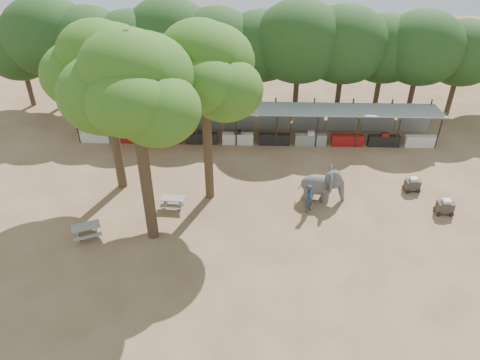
{
  "coord_description": "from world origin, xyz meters",
  "views": [
    {
      "loc": [
        -0.29,
        -18.63,
        18.23
      ],
      "look_at": [
        -1.0,
        5.0,
        2.0
      ],
      "focal_mm": 35.0,
      "sensor_mm": 36.0,
      "label": 1
    }
  ],
  "objects_px": {
    "yard_tree_left": "(101,69)",
    "picnic_table_near": "(86,229)",
    "picnic_table_far": "(173,201)",
    "cart_back": "(412,184)",
    "yard_tree_center": "(131,88)",
    "elephant": "(323,185)",
    "yard_tree_back": "(202,71)",
    "handler": "(309,199)",
    "cart_front": "(445,207)"
  },
  "relations": [
    {
      "from": "yard_tree_left",
      "to": "yard_tree_back",
      "type": "distance_m",
      "value": 6.09
    },
    {
      "from": "yard_tree_center",
      "to": "elephant",
      "type": "relative_size",
      "value": 4.07
    },
    {
      "from": "elephant",
      "to": "picnic_table_far",
      "type": "xyz_separation_m",
      "value": [
        -9.46,
        -1.19,
        -0.64
      ]
    },
    {
      "from": "yard_tree_left",
      "to": "cart_back",
      "type": "distance_m",
      "value": 20.97
    },
    {
      "from": "handler",
      "to": "picnic_table_far",
      "type": "xyz_separation_m",
      "value": [
        -8.52,
        0.12,
        -0.48
      ]
    },
    {
      "from": "elephant",
      "to": "cart_back",
      "type": "distance_m",
      "value": 6.25
    },
    {
      "from": "handler",
      "to": "cart_back",
      "type": "xyz_separation_m",
      "value": [
        7.06,
        2.42,
        -0.47
      ]
    },
    {
      "from": "elephant",
      "to": "handler",
      "type": "bearing_deg",
      "value": -119.16
    },
    {
      "from": "picnic_table_near",
      "to": "yard_tree_left",
      "type": "bearing_deg",
      "value": 59.5
    },
    {
      "from": "picnic_table_far",
      "to": "cart_front",
      "type": "height_order",
      "value": "cart_front"
    },
    {
      "from": "yard_tree_center",
      "to": "yard_tree_back",
      "type": "distance_m",
      "value": 5.04
    },
    {
      "from": "cart_front",
      "to": "yard_tree_left",
      "type": "bearing_deg",
      "value": 173.02
    },
    {
      "from": "yard_tree_left",
      "to": "picnic_table_near",
      "type": "height_order",
      "value": "yard_tree_left"
    },
    {
      "from": "picnic_table_near",
      "to": "cart_back",
      "type": "distance_m",
      "value": 20.87
    },
    {
      "from": "yard_tree_center",
      "to": "elephant",
      "type": "height_order",
      "value": "yard_tree_center"
    },
    {
      "from": "yard_tree_center",
      "to": "elephant",
      "type": "distance_m",
      "value": 13.69
    },
    {
      "from": "picnic_table_near",
      "to": "cart_front",
      "type": "relative_size",
      "value": 1.87
    },
    {
      "from": "yard_tree_center",
      "to": "handler",
      "type": "height_order",
      "value": "yard_tree_center"
    },
    {
      "from": "yard_tree_center",
      "to": "picnic_table_near",
      "type": "bearing_deg",
      "value": -174.14
    },
    {
      "from": "yard_tree_left",
      "to": "cart_front",
      "type": "distance_m",
      "value": 22.36
    },
    {
      "from": "yard_tree_left",
      "to": "yard_tree_center",
      "type": "height_order",
      "value": "yard_tree_center"
    },
    {
      "from": "picnic_table_far",
      "to": "cart_back",
      "type": "relative_size",
      "value": 1.39
    },
    {
      "from": "handler",
      "to": "picnic_table_near",
      "type": "relative_size",
      "value": 0.95
    },
    {
      "from": "handler",
      "to": "picnic_table_near",
      "type": "xyz_separation_m",
      "value": [
        -13.14,
        -2.8,
        -0.44
      ]
    },
    {
      "from": "yard_tree_center",
      "to": "yard_tree_back",
      "type": "xyz_separation_m",
      "value": [
        3.0,
        4.0,
        -0.67
      ]
    },
    {
      "from": "yard_tree_left",
      "to": "elephant",
      "type": "xyz_separation_m",
      "value": [
        13.39,
        -1.26,
        -7.08
      ]
    },
    {
      "from": "elephant",
      "to": "cart_back",
      "type": "bearing_deg",
      "value": 16.65
    },
    {
      "from": "picnic_table_near",
      "to": "cart_front",
      "type": "height_order",
      "value": "cart_front"
    },
    {
      "from": "yard_tree_left",
      "to": "yard_tree_back",
      "type": "relative_size",
      "value": 0.97
    },
    {
      "from": "yard_tree_left",
      "to": "picnic_table_near",
      "type": "xyz_separation_m",
      "value": [
        -0.7,
        -5.38,
        -7.68
      ]
    },
    {
      "from": "elephant",
      "to": "picnic_table_near",
      "type": "height_order",
      "value": "elephant"
    },
    {
      "from": "yard_tree_center",
      "to": "picnic_table_near",
      "type": "relative_size",
      "value": 5.93
    },
    {
      "from": "yard_tree_center",
      "to": "cart_back",
      "type": "height_order",
      "value": "yard_tree_center"
    },
    {
      "from": "elephant",
      "to": "cart_front",
      "type": "relative_size",
      "value": 2.73
    },
    {
      "from": "yard_tree_left",
      "to": "yard_tree_center",
      "type": "bearing_deg",
      "value": -59.04
    },
    {
      "from": "yard_tree_center",
      "to": "picnic_table_far",
      "type": "xyz_separation_m",
      "value": [
        0.92,
        2.55,
        -8.73
      ]
    },
    {
      "from": "elephant",
      "to": "cart_back",
      "type": "xyz_separation_m",
      "value": [
        6.12,
        1.1,
        -0.62
      ]
    },
    {
      "from": "elephant",
      "to": "picnic_table_far",
      "type": "distance_m",
      "value": 9.56
    },
    {
      "from": "yard_tree_back",
      "to": "handler",
      "type": "height_order",
      "value": "yard_tree_back"
    },
    {
      "from": "yard_tree_left",
      "to": "picnic_table_near",
      "type": "bearing_deg",
      "value": -97.41
    },
    {
      "from": "picnic_table_far",
      "to": "cart_back",
      "type": "height_order",
      "value": "cart_back"
    },
    {
      "from": "yard_tree_left",
      "to": "yard_tree_center",
      "type": "distance_m",
      "value": 5.92
    },
    {
      "from": "handler",
      "to": "picnic_table_far",
      "type": "relative_size",
      "value": 1.25
    },
    {
      "from": "cart_back",
      "to": "cart_front",
      "type": "bearing_deg",
      "value": -68.39
    },
    {
      "from": "handler",
      "to": "picnic_table_far",
      "type": "distance_m",
      "value": 8.53
    },
    {
      "from": "yard_tree_back",
      "to": "cart_back",
      "type": "bearing_deg",
      "value": 3.56
    },
    {
      "from": "yard_tree_left",
      "to": "cart_front",
      "type": "xyz_separation_m",
      "value": [
        20.84,
        -2.57,
        -7.68
      ]
    },
    {
      "from": "yard_tree_back",
      "to": "cart_back",
      "type": "distance_m",
      "value": 15.74
    },
    {
      "from": "yard_tree_center",
      "to": "picnic_table_far",
      "type": "relative_size",
      "value": 7.78
    },
    {
      "from": "elephant",
      "to": "yard_tree_center",
      "type": "bearing_deg",
      "value": -153.73
    }
  ]
}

